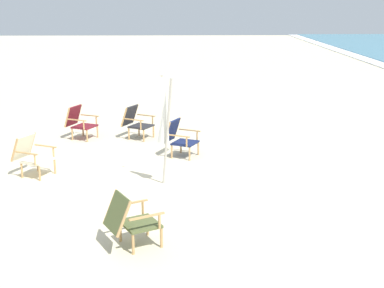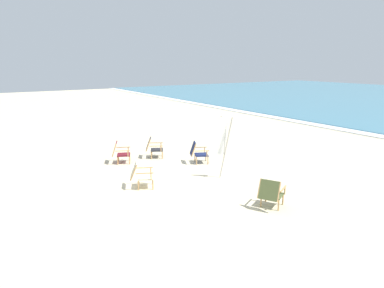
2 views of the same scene
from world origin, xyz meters
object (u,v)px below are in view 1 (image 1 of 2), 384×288
at_px(beach_chair_front_right, 136,121).
at_px(beach_chair_back_left, 31,154).
at_px(umbrella_furled_white, 165,114).
at_px(beach_chair_front_left, 79,121).
at_px(beach_chair_mid_center, 179,137).
at_px(beach_chair_far_center, 130,219).

height_order(beach_chair_front_right, beach_chair_back_left, beach_chair_front_right).
bearing_deg(umbrella_furled_white, beach_chair_front_right, -166.58).
height_order(beach_chair_front_left, beach_chair_mid_center, beach_chair_mid_center).
relative_size(beach_chair_far_center, umbrella_furled_white, 0.43).
xyz_separation_m(beach_chair_front_right, beach_chair_mid_center, (1.60, 1.08, 0.00)).
xyz_separation_m(beach_chair_front_left, beach_chair_mid_center, (1.60, 2.49, 0.00)).
distance_m(beach_chair_front_right, beach_chair_back_left, 3.39).
distance_m(beach_chair_far_center, beach_chair_back_left, 3.94).
height_order(beach_chair_front_right, beach_chair_mid_center, beach_chair_mid_center).
distance_m(beach_chair_back_left, umbrella_furled_white, 2.92).
bearing_deg(beach_chair_front_left, umbrella_furled_white, 32.55).
bearing_deg(beach_chair_front_right, beach_chair_far_center, 3.69).
relative_size(beach_chair_back_left, umbrella_furled_white, 0.42).
bearing_deg(beach_chair_back_left, beach_chair_front_left, 171.29).
bearing_deg(beach_chair_front_right, umbrella_furled_white, 13.42).
relative_size(beach_chair_front_left, umbrella_furled_white, 0.40).
height_order(beach_chair_mid_center, umbrella_furled_white, umbrella_furled_white).
bearing_deg(beach_chair_front_right, beach_chair_front_left, -89.98).
xyz_separation_m(beach_chair_far_center, beach_chair_mid_center, (-4.49, 0.69, 0.00)).
relative_size(beach_chair_back_left, beach_chair_mid_center, 1.04).
relative_size(beach_chair_far_center, beach_chair_mid_center, 1.06).
relative_size(beach_chair_front_left, beach_chair_front_right, 0.97).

